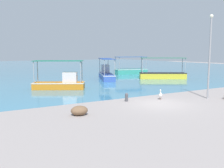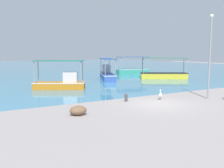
# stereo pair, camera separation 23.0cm
# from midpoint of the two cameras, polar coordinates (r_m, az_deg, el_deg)

# --- Properties ---
(ground) EXTENTS (120.00, 120.00, 0.00)m
(ground) POSITION_cam_midpoint_polar(r_m,az_deg,el_deg) (17.87, 10.28, -4.48)
(ground) COLOR gray
(harbor_water) EXTENTS (110.00, 90.00, 0.00)m
(harbor_water) POSITION_cam_midpoint_polar(r_m,az_deg,el_deg) (62.45, -19.54, 3.62)
(harbor_water) COLOR teal
(harbor_water) RESTS_ON ground
(fishing_boat_center) EXTENTS (5.54, 2.91, 2.82)m
(fishing_boat_center) POSITION_cam_midpoint_polar(r_m,az_deg,el_deg) (41.29, 4.14, 3.12)
(fishing_boat_center) COLOR teal
(fishing_boat_center) RESTS_ON harbor_water
(fishing_boat_outer) EXTENTS (3.90, 6.75, 2.75)m
(fishing_boat_outer) POSITION_cam_midpoint_polar(r_m,az_deg,el_deg) (33.33, -1.54, 2.30)
(fishing_boat_outer) COLOR #3758AD
(fishing_boat_outer) RESTS_ON harbor_water
(fishing_boat_far_right) EXTENTS (6.20, 4.66, 2.83)m
(fishing_boat_far_right) POSITION_cam_midpoint_polar(r_m,az_deg,el_deg) (34.66, 11.30, 2.17)
(fishing_boat_far_right) COLOR gold
(fishing_boat_far_right) RESTS_ON harbor_water
(fishing_boat_near_right) EXTENTS (5.12, 3.79, 2.78)m
(fishing_boat_near_right) POSITION_cam_midpoint_polar(r_m,az_deg,el_deg) (24.91, -11.85, 0.34)
(fishing_boat_near_right) COLOR orange
(fishing_boat_near_right) RESTS_ON harbor_water
(pelican) EXTENTS (0.65, 0.64, 0.80)m
(pelican) POSITION_cam_midpoint_polar(r_m,az_deg,el_deg) (19.43, 10.70, -2.41)
(pelican) COLOR #E0997A
(pelican) RESTS_ON ground
(lamp_post) EXTENTS (0.28, 0.28, 6.44)m
(lamp_post) POSITION_cam_midpoint_polar(r_m,az_deg,el_deg) (20.61, 21.14, 6.74)
(lamp_post) COLOR gray
(lamp_post) RESTS_ON ground
(mooring_bollard) EXTENTS (0.24, 0.24, 0.63)m
(mooring_bollard) POSITION_cam_midpoint_polar(r_m,az_deg,el_deg) (18.39, 2.99, -2.96)
(mooring_bollard) COLOR #47474C
(mooring_bollard) RESTS_ON ground
(net_pile) EXTENTS (1.00, 0.85, 0.55)m
(net_pile) POSITION_cam_midpoint_polar(r_m,az_deg,el_deg) (14.59, -7.93, -6.02)
(net_pile) COLOR brown
(net_pile) RESTS_ON ground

